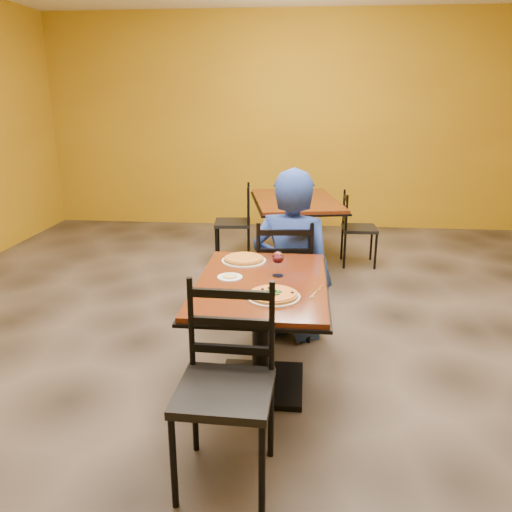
# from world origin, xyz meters

# --- Properties ---
(floor) EXTENTS (7.00, 8.00, 0.01)m
(floor) POSITION_xyz_m (0.00, 0.00, 0.00)
(floor) COLOR black
(floor) RESTS_ON ground
(wall_back) EXTENTS (7.00, 0.01, 3.00)m
(wall_back) POSITION_xyz_m (0.00, 4.00, 1.50)
(wall_back) COLOR #AD8513
(wall_back) RESTS_ON ground
(table_main) EXTENTS (0.83, 1.23, 0.75)m
(table_main) POSITION_xyz_m (0.00, -0.50, 0.56)
(table_main) COLOR #5B180E
(table_main) RESTS_ON floor
(table_second) EXTENTS (1.16, 1.52, 0.75)m
(table_second) POSITION_xyz_m (0.16, 2.20, 0.56)
(table_second) COLOR #5B180E
(table_second) RESTS_ON floor
(chair_main_near) EXTENTS (0.47, 0.47, 1.00)m
(chair_main_near) POSITION_xyz_m (-0.10, -1.38, 0.50)
(chair_main_near) COLOR black
(chair_main_near) RESTS_ON floor
(chair_main_far) EXTENTS (0.48, 0.48, 0.97)m
(chair_main_far) POSITION_xyz_m (0.10, 0.34, 0.48)
(chair_main_far) COLOR black
(chair_main_far) RESTS_ON floor
(chair_second_left) EXTENTS (0.45, 0.45, 0.90)m
(chair_second_left) POSITION_xyz_m (-0.57, 2.20, 0.45)
(chair_second_left) COLOR black
(chair_second_left) RESTS_ON floor
(chair_second_right) EXTENTS (0.39, 0.39, 0.84)m
(chair_second_right) POSITION_xyz_m (0.88, 2.20, 0.42)
(chair_second_right) COLOR black
(chair_second_right) RESTS_ON floor
(diner) EXTENTS (0.74, 0.58, 1.35)m
(diner) POSITION_xyz_m (0.17, 0.32, 0.68)
(diner) COLOR navy
(diner) RESTS_ON floor
(plate_main) EXTENTS (0.31, 0.31, 0.01)m
(plate_main) POSITION_xyz_m (0.09, -0.77, 0.76)
(plate_main) COLOR white
(plate_main) RESTS_ON table_main
(pizza_main) EXTENTS (0.28, 0.28, 0.02)m
(pizza_main) POSITION_xyz_m (0.09, -0.77, 0.77)
(pizza_main) COLOR #9C230B
(pizza_main) RESTS_ON plate_main
(plate_far) EXTENTS (0.31, 0.31, 0.01)m
(plate_far) POSITION_xyz_m (-0.16, -0.12, 0.76)
(plate_far) COLOR white
(plate_far) RESTS_ON table_main
(pizza_far) EXTENTS (0.28, 0.28, 0.02)m
(pizza_far) POSITION_xyz_m (-0.16, -0.12, 0.77)
(pizza_far) COLOR gold
(pizza_far) RESTS_ON plate_far
(side_plate) EXTENTS (0.16, 0.16, 0.01)m
(side_plate) POSITION_xyz_m (-0.21, -0.47, 0.76)
(side_plate) COLOR white
(side_plate) RESTS_ON table_main
(dip) EXTENTS (0.09, 0.09, 0.01)m
(dip) POSITION_xyz_m (-0.21, -0.47, 0.76)
(dip) COLOR tan
(dip) RESTS_ON side_plate
(wine_glass) EXTENTS (0.08, 0.08, 0.18)m
(wine_glass) POSITION_xyz_m (0.09, -0.39, 0.84)
(wine_glass) COLOR white
(wine_glass) RESTS_ON table_main
(fork) EXTENTS (0.02, 0.19, 0.00)m
(fork) POSITION_xyz_m (-0.13, -0.73, 0.75)
(fork) COLOR silver
(fork) RESTS_ON table_main
(knife) EXTENTS (0.08, 0.20, 0.00)m
(knife) POSITION_xyz_m (0.34, -0.66, 0.75)
(knife) COLOR silver
(knife) RESTS_ON table_main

